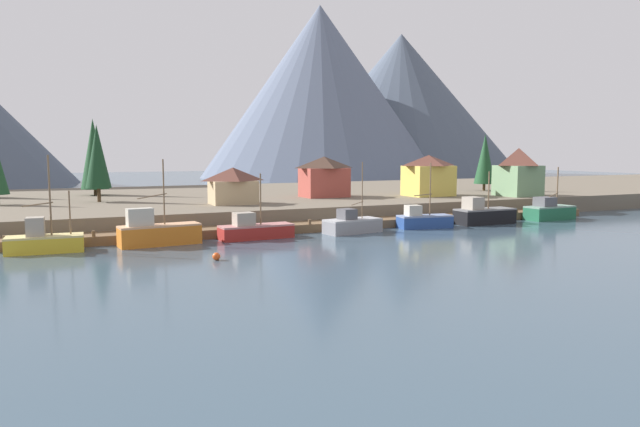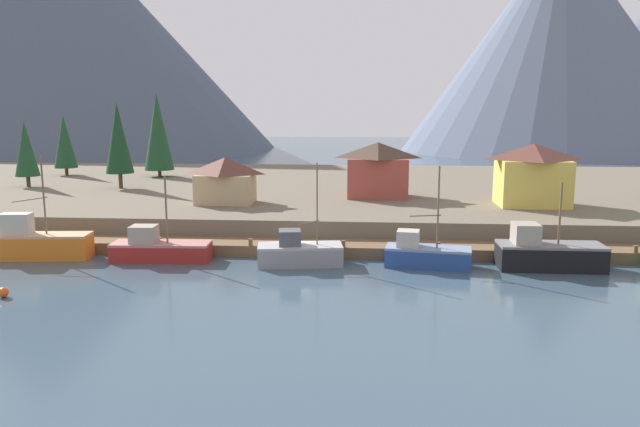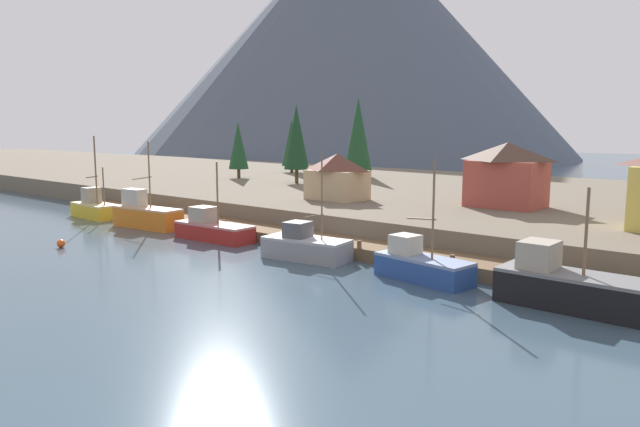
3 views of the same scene
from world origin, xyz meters
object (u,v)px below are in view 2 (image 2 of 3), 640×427
Objects in this scene: conifer_mid_right at (158,132)px; conifer_back_left at (118,138)px; fishing_boat_red at (159,249)px; fishing_boat_grey at (299,253)px; fishing_boat_orange at (38,243)px; house_yellow at (533,174)px; conifer_near_right at (65,142)px; house_red at (378,169)px; fishing_boat_blue at (426,254)px; conifer_near_left at (26,149)px; channel_buoy at (3,292)px; house_tan at (225,180)px; fishing_boat_black at (547,253)px.

conifer_back_left is at bearing -91.44° from conifer_mid_right.
fishing_boat_grey is (11.94, -0.46, 0.01)m from fishing_boat_red.
fishing_boat_orange is 0.81× the size of conifer_back_left.
fishing_boat_orange is 48.47m from house_yellow.
conifer_near_right is at bearing 135.35° from conifer_back_left.
house_red reaches higher than fishing_boat_grey.
house_yellow reaches higher than house_red.
conifer_near_left reaches higher than fishing_boat_blue.
fishing_boat_grey is 21.70m from channel_buoy.
conifer_near_left is 0.69× the size of conifer_mid_right.
conifer_near_left reaches higher than channel_buoy.
house_tan is at bearing 70.73° from channel_buoy.
fishing_boat_orange is 1.08× the size of fishing_boat_blue.
fishing_boat_black is 0.75× the size of conifer_back_left.
conifer_near_left is (-38.86, 27.58, 6.47)m from fishing_boat_grey.
conifer_near_right is at bearing 122.34° from fishing_boat_red.
house_tan is 29.86m from conifer_mid_right.
conifer_mid_right is at bearing 138.78° from fishing_boat_black.
conifer_back_left is at bearing 171.20° from house_red.
fishing_boat_red is 38.83m from house_yellow.
conifer_near_left reaches higher than fishing_boat_grey.
channel_buoy is at bearing -78.37° from fishing_boat_orange.
conifer_mid_right reaches higher than fishing_boat_black.
conifer_back_left is (-26.19, 27.11, 7.89)m from fishing_boat_grey.
fishing_boat_grey is 19.19m from house_tan.
fishing_boat_orange reaches higher than fishing_boat_grey.
fishing_boat_grey reaches higher than fishing_boat_black.
conifer_back_left is at bearing 151.63° from fishing_boat_blue.
house_yellow is at bearing 2.01° from house_tan.
fishing_boat_grey reaches higher than fishing_boat_red.
fishing_boat_blue reaches higher than fishing_boat_red.
conifer_near_right is 56.66m from channel_buoy.
fishing_boat_red is 1.31× the size of house_tan.
house_yellow is 0.68× the size of conifer_back_left.
fishing_boat_grey is 12.00× the size of channel_buoy.
fishing_boat_orange reaches higher than fishing_boat_red.
conifer_back_left is (14.54, -14.36, 1.27)m from conifer_near_right.
fishing_boat_red is 1.13× the size of house_yellow.
fishing_boat_red is 1.16× the size of house_red.
conifer_mid_right is at bearing 88.82° from fishing_boat_orange.
conifer_near_right is at bearing 149.05° from fishing_boat_blue.
fishing_boat_black is 33.82m from house_tan.
fishing_boat_blue is 0.76× the size of conifer_back_left.
fishing_boat_orange is 45.50m from conifer_near_right.
fishing_boat_grey is at bearing -45.52° from conifer_near_right.
conifer_mid_right is (-48.65, 23.72, 3.37)m from house_yellow.
fishing_boat_grey is 0.98× the size of conifer_near_left.
fishing_boat_blue is (10.30, 0.27, -0.00)m from fishing_boat_grey.
house_tan is (12.60, 15.68, 3.71)m from fishing_boat_orange.
fishing_boat_black is (42.36, 0.07, -0.07)m from fishing_boat_orange.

